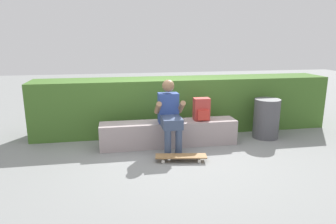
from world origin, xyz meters
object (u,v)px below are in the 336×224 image
(backpack_on_bench, at_px, (202,110))
(skateboard_near_person, at_px, (181,156))
(trash_bin, at_px, (266,118))
(bench_main, at_px, (169,133))
(person_skater, at_px, (170,113))

(backpack_on_bench, bearing_deg, skateboard_near_person, -125.96)
(backpack_on_bench, distance_m, trash_bin, 1.36)
(bench_main, relative_size, skateboard_near_person, 2.96)
(trash_bin, bearing_deg, backpack_on_bench, -175.08)
(bench_main, distance_m, backpack_on_bench, 0.72)
(bench_main, relative_size, backpack_on_bench, 6.07)
(person_skater, height_order, trash_bin, person_skater)
(trash_bin, bearing_deg, person_skater, -170.92)
(person_skater, distance_m, trash_bin, 1.99)
(person_skater, relative_size, backpack_on_bench, 2.98)
(backpack_on_bench, bearing_deg, bench_main, 179.09)
(skateboard_near_person, relative_size, backpack_on_bench, 2.05)
(bench_main, height_order, person_skater, person_skater)
(person_skater, xyz_separation_m, trash_bin, (1.94, 0.31, -0.26))
(bench_main, relative_size, person_skater, 2.04)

